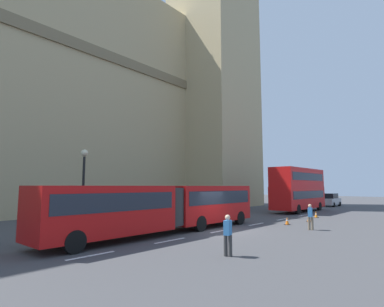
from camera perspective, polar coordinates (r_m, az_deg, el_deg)
The scene contains 11 objects.
ground_plane at distance 20.04m, azimuth 5.60°, elevation -14.48°, with size 160.00×160.00×0.00m, color #424244.
lane_centre_marking at distance 20.01m, azimuth 5.55°, elevation -14.48°, with size 29.80×0.16×0.01m.
articulated_bus at distance 18.87m, azimuth -4.96°, elevation -9.67°, with size 15.99×2.54×2.90m.
double_decker_bus at distance 36.71m, azimuth 19.66°, elevation -6.17°, with size 10.17×2.54×4.90m.
sedan_lead at distance 48.32m, azimuth 24.88°, elevation -8.02°, with size 4.40×1.86×1.85m.
traffic_cone_west at distance 24.10m, azimuth 17.68°, elevation -12.15°, with size 0.36×0.36×0.58m.
traffic_cone_middle at distance 26.62m, azimuth 21.38°, elevation -11.43°, with size 0.36×0.36×0.58m.
traffic_cone_east at distance 30.31m, azimuth 22.57°, elevation -10.70°, with size 0.36×0.36×0.58m.
street_lamp at distance 20.65m, azimuth -20.02°, elevation -5.38°, with size 0.44×0.44×5.27m.
pedestrian_near_cones at distance 12.91m, azimuth 6.84°, elevation -14.94°, with size 0.45×0.35×1.69m.
pedestrian_by_kerb at distance 21.68m, azimuth 21.63°, elevation -11.02°, with size 0.44×0.36×1.69m.
Camera 1 is at (-16.09, -11.60, 2.87)m, focal length 27.97 mm.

